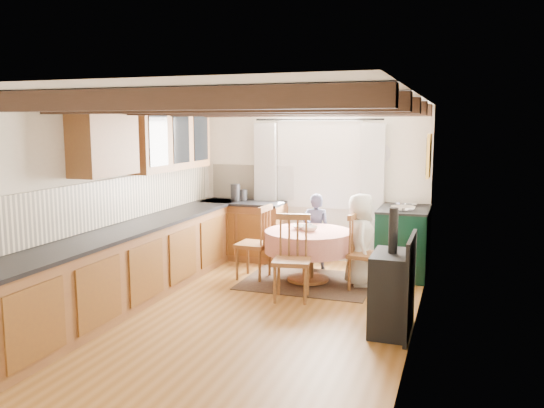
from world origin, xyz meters
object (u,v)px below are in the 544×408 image
at_px(cast_iron_stove, 392,271).
at_px(aga_range, 404,240).
at_px(dining_table, 308,257).
at_px(child_right, 360,240).
at_px(cup, 309,227).
at_px(child_far, 316,231).
at_px(chair_right, 366,252).
at_px(chair_near, 292,258).
at_px(chair_left, 253,242).

bearing_deg(cast_iron_stove, aga_range, 92.73).
distance_m(dining_table, child_right, 0.74).
bearing_deg(child_right, cup, 83.06).
relative_size(aga_range, child_far, 0.95).
height_order(aga_range, cup, aga_range).
height_order(aga_range, child_right, child_right).
relative_size(chair_right, aga_range, 0.93).
bearing_deg(chair_near, cup, 79.58).
distance_m(chair_left, child_right, 1.46).
bearing_deg(aga_range, chair_near, -125.63).
xyz_separation_m(chair_left, aga_range, (1.95, 0.89, -0.03)).
distance_m(chair_right, aga_range, 0.99).
relative_size(dining_table, cup, 11.95).
xyz_separation_m(chair_left, chair_right, (1.56, -0.03, -0.02)).
bearing_deg(cup, child_right, 7.00).
bearing_deg(cast_iron_stove, chair_left, 145.40).
height_order(chair_left, child_far, child_far).
height_order(dining_table, cast_iron_stove, cast_iron_stove).
relative_size(dining_table, chair_left, 1.14).
distance_m(chair_near, chair_right, 1.06).
bearing_deg(chair_near, chair_left, 125.95).
xyz_separation_m(dining_table, cup, (0.01, 0.00, 0.40)).
relative_size(cast_iron_stove, child_far, 1.15).
xyz_separation_m(child_far, cup, (0.09, -0.70, 0.19)).
xyz_separation_m(child_far, child_right, (0.76, -0.62, 0.05)).
relative_size(dining_table, aga_range, 1.10).
xyz_separation_m(chair_near, cup, (-0.00, 0.80, 0.24)).
height_order(chair_near, chair_left, chair_near).
height_order(dining_table, chair_near, chair_near).
height_order(chair_near, cast_iron_stove, cast_iron_stove).
height_order(chair_near, aga_range, chair_near).
distance_m(aga_range, child_right, 0.90).
relative_size(chair_near, cast_iron_stove, 0.80).
relative_size(child_far, cup, 11.46).
bearing_deg(chair_right, chair_left, 95.59).
bearing_deg(aga_range, cast_iron_stove, -87.27).
height_order(chair_right, child_right, child_right).
height_order(chair_near, child_right, child_right).
bearing_deg(dining_table, aga_range, 35.28).
distance_m(child_right, cup, 0.70).
height_order(chair_left, aga_range, chair_left).
bearing_deg(chair_left, chair_right, 91.71).
bearing_deg(chair_left, child_far, 140.70).
distance_m(chair_left, chair_right, 1.56).
xyz_separation_m(chair_near, chair_right, (0.79, 0.71, -0.02)).
xyz_separation_m(chair_near, child_right, (0.67, 0.88, 0.10)).
bearing_deg(chair_left, dining_table, 97.04).
xyz_separation_m(dining_table, chair_left, (-0.77, -0.06, 0.16)).
distance_m(dining_table, cast_iron_stove, 1.98).
bearing_deg(child_far, child_right, 131.65).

